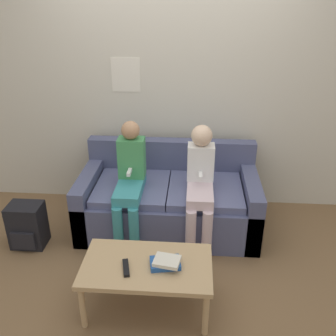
{
  "coord_description": "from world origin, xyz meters",
  "views": [
    {
      "loc": [
        0.23,
        -2.61,
        2.16
      ],
      "look_at": [
        0.0,
        0.42,
        0.69
      ],
      "focal_mm": 40.0,
      "sensor_mm": 36.0,
      "label": 1
    }
  ],
  "objects_px": {
    "coffee_table": "(147,269)",
    "couch": "(169,201)",
    "backpack": "(27,226)",
    "tv_remote": "(126,268)",
    "person_right": "(200,180)",
    "person_left": "(130,178)"
  },
  "relations": [
    {
      "from": "couch",
      "to": "person_left",
      "type": "xyz_separation_m",
      "value": [
        -0.34,
        -0.2,
        0.34
      ]
    },
    {
      "from": "coffee_table",
      "to": "person_left",
      "type": "relative_size",
      "value": 0.84
    },
    {
      "from": "coffee_table",
      "to": "person_left",
      "type": "distance_m",
      "value": 0.96
    },
    {
      "from": "person_right",
      "to": "backpack",
      "type": "distance_m",
      "value": 1.62
    },
    {
      "from": "person_right",
      "to": "person_left",
      "type": "bearing_deg",
      "value": -179.81
    },
    {
      "from": "couch",
      "to": "person_left",
      "type": "relative_size",
      "value": 1.53
    },
    {
      "from": "backpack",
      "to": "coffee_table",
      "type": "bearing_deg",
      "value": -29.1
    },
    {
      "from": "person_left",
      "to": "tv_remote",
      "type": "height_order",
      "value": "person_left"
    },
    {
      "from": "person_left",
      "to": "backpack",
      "type": "height_order",
      "value": "person_left"
    },
    {
      "from": "person_left",
      "to": "person_right",
      "type": "relative_size",
      "value": 1.02
    },
    {
      "from": "couch",
      "to": "person_left",
      "type": "height_order",
      "value": "person_left"
    },
    {
      "from": "couch",
      "to": "backpack",
      "type": "height_order",
      "value": "couch"
    },
    {
      "from": "couch",
      "to": "tv_remote",
      "type": "relative_size",
      "value": 9.66
    },
    {
      "from": "coffee_table",
      "to": "couch",
      "type": "bearing_deg",
      "value": 85.84
    },
    {
      "from": "couch",
      "to": "backpack",
      "type": "distance_m",
      "value": 1.33
    },
    {
      "from": "person_right",
      "to": "backpack",
      "type": "relative_size",
      "value": 2.59
    },
    {
      "from": "tv_remote",
      "to": "backpack",
      "type": "xyz_separation_m",
      "value": [
        -1.05,
        0.72,
        -0.2
      ]
    },
    {
      "from": "coffee_table",
      "to": "person_right",
      "type": "xyz_separation_m",
      "value": [
        0.37,
        0.89,
        0.27
      ]
    },
    {
      "from": "tv_remote",
      "to": "person_right",
      "type": "bearing_deg",
      "value": 47.9
    },
    {
      "from": "tv_remote",
      "to": "couch",
      "type": "bearing_deg",
      "value": 65.36
    },
    {
      "from": "backpack",
      "to": "couch",
      "type": "bearing_deg",
      "value": 18.76
    },
    {
      "from": "person_right",
      "to": "tv_remote",
      "type": "distance_m",
      "value": 1.1
    }
  ]
}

